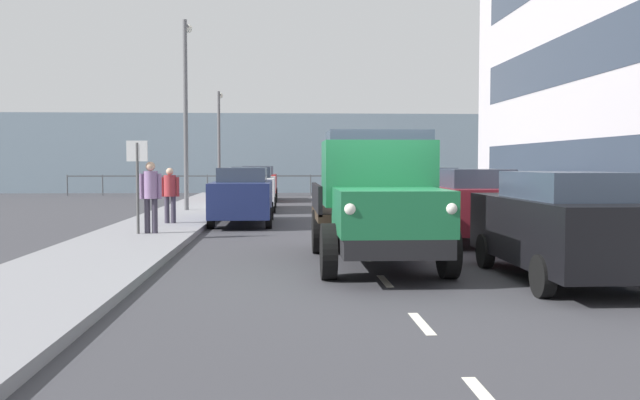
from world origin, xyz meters
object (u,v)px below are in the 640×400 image
Objects in this scene: car_white_oppositeside_1 at (252,188)px; pedestrian_in_dark_coat at (151,191)px; street_sign at (137,170)px; pedestrian_couple_b at (170,191)px; car_maroon_kerbside_1 at (470,204)px; car_red_oppositeside_2 at (258,183)px; car_navy_oppositeside_0 at (243,195)px; lamp_post_promenade at (186,98)px; car_grey_kerbside_3 at (396,188)px; car_black_kerbside_near at (565,224)px; lamp_post_far at (219,132)px; truck_vintage_green at (378,201)px; car_silver_kerbside_2 at (424,194)px.

pedestrian_in_dark_coat reaches higher than car_white_oppositeside_1.
pedestrian_couple_b is at bearing -95.62° from street_sign.
car_maroon_kerbside_1 is 18.89m from car_red_oppositeside_2.
car_red_oppositeside_2 is at bearing -96.61° from pedestrian_in_dark_coat.
car_white_oppositeside_1 is (0.00, -6.18, 0.00)m from car_navy_oppositeside_0.
lamp_post_promenade is at bearing -89.85° from street_sign.
car_red_oppositeside_2 is at bearing -97.52° from street_sign.
car_grey_kerbside_3 is (0.00, -10.71, 0.00)m from car_maroon_kerbside_1.
pedestrian_couple_b reaches higher than car_navy_oppositeside_0.
car_grey_kerbside_3 is 2.83× the size of pedestrian_couple_b.
car_black_kerbside_near is at bearing 118.15° from lamp_post_promenade.
car_white_oppositeside_1 is at bearing -90.00° from car_navy_oppositeside_0.
car_white_oppositeside_1 is (5.65, -0.39, 0.00)m from car_grey_kerbside_3.
car_grey_kerbside_3 is 12.77m from street_sign.
car_black_kerbside_near is 17.54m from car_white_oppositeside_1.
car_red_oppositeside_2 is 0.77× the size of lamp_post_far.
car_black_kerbside_near is at bearing 103.50° from car_red_oppositeside_2.
pedestrian_in_dark_coat is at bearing -160.11° from street_sign.
lamp_post_far is (2.31, -17.34, 2.69)m from car_navy_oppositeside_0.
street_sign is (2.28, 4.19, 0.79)m from car_navy_oppositeside_0.
truck_vintage_green is at bearing 111.53° from lamp_post_promenade.
car_maroon_kerbside_1 is at bearing -90.00° from car_black_kerbside_near.
car_grey_kerbside_3 is 1.02× the size of car_red_oppositeside_2.
car_grey_kerbside_3 is 5.66m from car_white_oppositeside_1.
pedestrian_couple_b is at bearing 11.84° from car_silver_kerbside_2.
lamp_post_promenade is at bearing 75.10° from car_red_oppositeside_2.
car_white_oppositeside_1 is 0.82× the size of lamp_post_far.
car_silver_kerbside_2 is at bearing -106.63° from truck_vintage_green.
lamp_post_far is at bearing -78.31° from car_white_oppositeside_1.
truck_vintage_green is at bearing 73.37° from car_silver_kerbside_2.
truck_vintage_green reaches higher than car_red_oppositeside_2.
lamp_post_far is at bearing -89.03° from pedestrian_couple_b.
car_black_kerbside_near is 2.49× the size of pedestrian_in_dark_coat.
car_red_oppositeside_2 is at bearing 118.61° from lamp_post_far.
pedestrian_in_dark_coat is at bearing 83.39° from car_red_oppositeside_2.
pedestrian_in_dark_coat is (7.64, -6.34, 0.28)m from car_black_kerbside_near.
car_red_oppositeside_2 is at bearing -82.42° from truck_vintage_green.
street_sign reaches higher than car_grey_kerbside_3.
truck_vintage_green is at bearing -30.78° from car_black_kerbside_near.
pedestrian_in_dark_coat is at bearing 30.17° from car_silver_kerbside_2.
car_black_kerbside_near is 24.20m from car_red_oppositeside_2.
car_silver_kerbside_2 is 0.60× the size of lamp_post_promenade.
lamp_post_promenade is (2.31, 8.67, 3.33)m from car_red_oppositeside_2.
car_navy_oppositeside_0 is at bearing 45.72° from car_grey_kerbside_3.
car_white_oppositeside_1 is 6.93m from car_red_oppositeside_2.
lamp_post_promenade reaches higher than car_silver_kerbside_2.
car_navy_oppositeside_0 is 17.70m from lamp_post_far.
car_silver_kerbside_2 is 0.72× the size of lamp_post_far.
car_white_oppositeside_1 is at bearing -71.21° from car_black_kerbside_near.
truck_vintage_green is 1.38× the size of car_maroon_kerbside_1.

